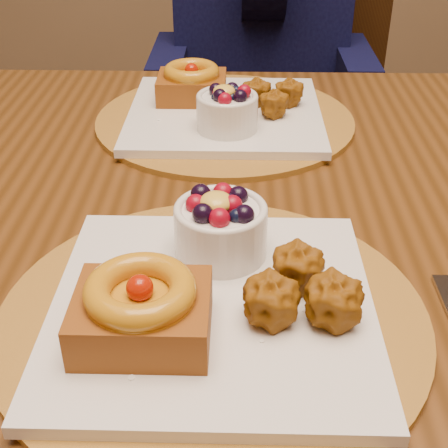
{
  "coord_description": "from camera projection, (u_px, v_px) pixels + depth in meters",
  "views": [
    {
      "loc": [
        -0.05,
        -0.55,
        1.12
      ],
      "look_at": [
        -0.06,
        -0.08,
        0.82
      ],
      "focal_mm": 50.0,
      "sensor_mm": 36.0,
      "label": 1
    }
  ],
  "objects": [
    {
      "name": "place_setting_near",
      "position": [
        210.0,
        293.0,
        0.55
      ],
      "size": [
        0.38,
        0.38,
        0.09
      ],
      "color": "brown",
      "rests_on": "dining_table"
    },
    {
      "name": "place_setting_far",
      "position": [
        223.0,
        109.0,
        0.91
      ],
      "size": [
        0.38,
        0.38,
        0.08
      ],
      "color": "brown",
      "rests_on": "dining_table"
    },
    {
      "name": "chair_far",
      "position": [
        307.0,
        130.0,
        1.56
      ],
      "size": [
        0.47,
        0.47,
        0.88
      ],
      "rotation": [
        0.0,
        0.0,
        0.11
      ],
      "color": "black",
      "rests_on": "ground"
    },
    {
      "name": "dining_table",
      "position": [
        221.0,
        249.0,
        0.78
      ],
      "size": [
        1.6,
        0.9,
        0.76
      ],
      "color": "#3C220B",
      "rests_on": "ground"
    }
  ]
}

